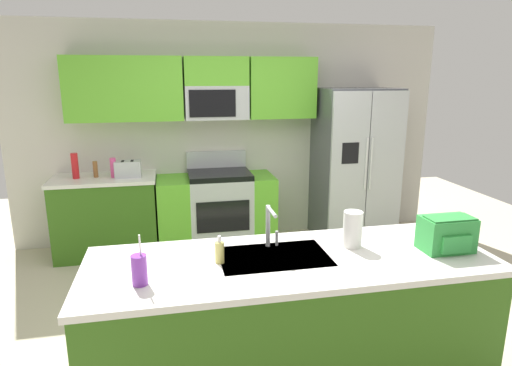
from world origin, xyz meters
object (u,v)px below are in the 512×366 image
refrigerator (354,165)px  range_oven (217,209)px  toaster (128,169)px  sink_faucet (270,223)px  paper_towel_roll (353,229)px  pepper_mill (95,169)px  drink_cup_purple (139,270)px  soap_dispenser (220,252)px  bottle_pink (113,168)px  backpack (447,233)px  bottle_red (75,166)px

refrigerator → range_oven: bearing=177.6°
toaster → sink_faucet: (1.07, -2.29, 0.08)m
range_oven → paper_towel_roll: bearing=-75.7°
pepper_mill → paper_towel_roll: size_ratio=0.75×
toaster → sink_faucet: sink_faucet is taller
range_oven → refrigerator: (1.69, -0.07, 0.48)m
sink_faucet → drink_cup_purple: 0.89m
sink_faucet → paper_towel_roll: size_ratio=1.17×
pepper_mill → soap_dispenser: pepper_mill is taller
bottle_pink → paper_towel_roll: bearing=-53.7°
refrigerator → drink_cup_purple: (-2.41, -2.64, 0.06)m
range_oven → soap_dispenser: bearing=-96.0°
drink_cup_purple → backpack: size_ratio=0.90×
soap_dispenser → backpack: size_ratio=0.53×
paper_towel_roll → backpack: size_ratio=0.75×
bottle_red → drink_cup_purple: (0.81, -2.70, -0.05)m
bottle_red → backpack: size_ratio=0.87×
pepper_mill → drink_cup_purple: bearing=-77.3°
range_oven → drink_cup_purple: 2.85m
drink_cup_purple → paper_towel_roll: (1.34, 0.27, 0.03)m
soap_dispenser → sink_faucet: bearing=25.5°
drink_cup_purple → backpack: (1.90, 0.09, 0.03)m
sink_faucet → paper_towel_roll: (0.53, -0.09, -0.05)m
bottle_red → sink_faucet: sink_faucet is taller
pepper_mill → bottle_red: (-0.21, -0.01, 0.05)m
toaster → pepper_mill: (-0.35, 0.05, -0.00)m
drink_cup_purple → soap_dispenser: size_ratio=1.70×
pepper_mill → sink_faucet: 2.74m
pepper_mill → soap_dispenser: bearing=-67.0°
toaster → soap_dispenser: (0.72, -2.46, -0.02)m
toaster → pepper_mill: size_ratio=1.55×
range_oven → refrigerator: size_ratio=0.74×
bottle_pink → soap_dispenser: bearing=-70.6°
bottle_pink → drink_cup_purple: (0.42, -2.66, -0.02)m
bottle_red → soap_dispenser: size_ratio=1.64×
backpack → refrigerator: bearing=78.7°
range_oven → toaster: 1.12m
range_oven → pepper_mill: (-1.33, -0.00, 0.55)m
pepper_mill → bottle_red: 0.21m
backpack → range_oven: bearing=114.3°
range_oven → drink_cup_purple: bearing=-104.9°
pepper_mill → backpack: bearing=-46.2°
soap_dispenser → toaster: bearing=106.2°
drink_cup_purple → range_oven: bearing=75.1°
soap_dispenser → pepper_mill: bearing=113.0°
toaster → soap_dispenser: size_ratio=1.65×
toaster → bottle_red: bottle_red is taller
refrigerator → pepper_mill: bearing=178.7°
soap_dispenser → bottle_red: bearing=116.9°
range_oven → backpack: backpack is taller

